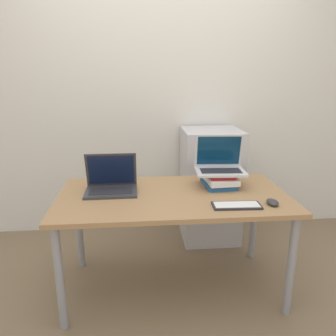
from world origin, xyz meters
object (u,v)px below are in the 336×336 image
Objects in this scene: mouse at (272,202)px; mini_fridge at (210,185)px; laptop_on_books at (220,164)px; laptop_left at (111,184)px; wireless_keyboard at (237,205)px; book_stack at (220,180)px.

mini_fridge is at bearing 99.82° from mouse.
mouse is (0.23, -0.39, -0.14)m from laptop_on_books.
laptop_left is 1.17× the size of wireless_keyboard.
laptop_left is 1.06m from mini_fridge.
mouse is (0.24, -0.36, -0.03)m from book_stack.
mini_fridge reaches higher than mouse.
wireless_keyboard is at bearing -88.50° from laptop_on_books.
book_stack is 0.96× the size of wireless_keyboard.
book_stack is 0.37m from wireless_keyboard.
laptop_on_books is at bearing 91.50° from wireless_keyboard.
mouse is 0.99m from mini_fridge.
mini_fridge is (0.07, 0.60, -0.25)m from book_stack.
wireless_keyboard is 0.22m from mouse.
book_stack is (0.75, 0.04, -0.00)m from laptop_left.
mouse reaches higher than wireless_keyboard.
mini_fridge reaches higher than book_stack.
wireless_keyboard is at bearing -93.45° from mini_fridge.
laptop_on_books is 3.36× the size of mouse.
mini_fridge is at bearing 83.14° from laptop_on_books.
laptop_left reaches higher than mouse.
laptop_on_books is 0.67m from mini_fridge.
laptop_left reaches higher than wireless_keyboard.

